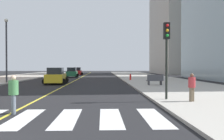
{
  "coord_description": "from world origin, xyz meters",
  "views": [
    {
      "loc": [
        4.16,
        -6.0,
        2.14
      ],
      "look_at": [
        5.33,
        23.4,
        1.7
      ],
      "focal_mm": 38.63,
      "sensor_mm": 36.0,
      "label": 1
    }
  ],
  "objects_px": {
    "car_yellow_third": "(56,76)",
    "pedestrian_waiting_east": "(192,86)",
    "car_green_nearest": "(72,73)",
    "pedestrian_crossing": "(13,93)",
    "car_red_second": "(77,72)",
    "fire_hydrant": "(130,77)",
    "street_lamp": "(6,45)",
    "park_bench": "(155,80)",
    "traffic_light_near_corner": "(167,45)"
  },
  "relations": [
    {
      "from": "car_yellow_third",
      "to": "pedestrian_waiting_east",
      "type": "bearing_deg",
      "value": -58.34
    },
    {
      "from": "car_green_nearest",
      "to": "pedestrian_crossing",
      "type": "bearing_deg",
      "value": -89.13
    },
    {
      "from": "car_green_nearest",
      "to": "car_red_second",
      "type": "bearing_deg",
      "value": 88.05
    },
    {
      "from": "fire_hydrant",
      "to": "car_red_second",
      "type": "bearing_deg",
      "value": 113.32
    },
    {
      "from": "fire_hydrant",
      "to": "pedestrian_waiting_east",
      "type": "bearing_deg",
      "value": -87.46
    },
    {
      "from": "pedestrian_crossing",
      "to": "fire_hydrant",
      "type": "relative_size",
      "value": 1.96
    },
    {
      "from": "pedestrian_waiting_east",
      "to": "street_lamp",
      "type": "xyz_separation_m",
      "value": [
        -16.96,
        16.85,
        3.75
      ]
    },
    {
      "from": "park_bench",
      "to": "car_yellow_third",
      "type": "bearing_deg",
      "value": 65.13
    },
    {
      "from": "car_green_nearest",
      "to": "traffic_light_near_corner",
      "type": "height_order",
      "value": "traffic_light_near_corner"
    },
    {
      "from": "car_green_nearest",
      "to": "pedestrian_waiting_east",
      "type": "bearing_deg",
      "value": -74.39
    },
    {
      "from": "car_green_nearest",
      "to": "fire_hydrant",
      "type": "relative_size",
      "value": 4.95
    },
    {
      "from": "pedestrian_crossing",
      "to": "street_lamp",
      "type": "distance_m",
      "value": 21.23
    },
    {
      "from": "car_yellow_third",
      "to": "car_red_second",
      "type": "bearing_deg",
      "value": 88.67
    },
    {
      "from": "car_yellow_third",
      "to": "fire_hydrant",
      "type": "relative_size",
      "value": 5.11
    },
    {
      "from": "pedestrian_waiting_east",
      "to": "fire_hydrant",
      "type": "xyz_separation_m",
      "value": [
        -0.96,
        21.77,
        -0.45
      ]
    },
    {
      "from": "pedestrian_crossing",
      "to": "fire_hydrant",
      "type": "height_order",
      "value": "pedestrian_crossing"
    },
    {
      "from": "pedestrian_waiting_east",
      "to": "traffic_light_near_corner",
      "type": "bearing_deg",
      "value": 108.36
    },
    {
      "from": "traffic_light_near_corner",
      "to": "pedestrian_crossing",
      "type": "relative_size",
      "value": 2.66
    },
    {
      "from": "car_yellow_third",
      "to": "park_bench",
      "type": "relative_size",
      "value": 2.46
    },
    {
      "from": "pedestrian_waiting_east",
      "to": "street_lamp",
      "type": "height_order",
      "value": "street_lamp"
    },
    {
      "from": "car_red_second",
      "to": "pedestrian_crossing",
      "type": "height_order",
      "value": "car_red_second"
    },
    {
      "from": "car_green_nearest",
      "to": "pedestrian_waiting_east",
      "type": "height_order",
      "value": "car_green_nearest"
    },
    {
      "from": "traffic_light_near_corner",
      "to": "pedestrian_waiting_east",
      "type": "bearing_deg",
      "value": 140.46
    },
    {
      "from": "car_yellow_third",
      "to": "park_bench",
      "type": "distance_m",
      "value": 11.94
    },
    {
      "from": "park_bench",
      "to": "pedestrian_crossing",
      "type": "height_order",
      "value": "pedestrian_crossing"
    },
    {
      "from": "car_green_nearest",
      "to": "traffic_light_near_corner",
      "type": "bearing_deg",
      "value": -75.76
    },
    {
      "from": "car_green_nearest",
      "to": "street_lamp",
      "type": "height_order",
      "value": "street_lamp"
    },
    {
      "from": "car_yellow_third",
      "to": "pedestrian_crossing",
      "type": "bearing_deg",
      "value": -87.11
    },
    {
      "from": "park_bench",
      "to": "fire_hydrant",
      "type": "xyz_separation_m",
      "value": [
        -1.49,
        9.77,
        -0.11
      ]
    },
    {
      "from": "car_red_second",
      "to": "fire_hydrant",
      "type": "distance_m",
      "value": 25.84
    },
    {
      "from": "traffic_light_near_corner",
      "to": "street_lamp",
      "type": "bearing_deg",
      "value": -45.17
    },
    {
      "from": "pedestrian_crossing",
      "to": "pedestrian_waiting_east",
      "type": "relative_size",
      "value": 1.09
    },
    {
      "from": "car_yellow_third",
      "to": "pedestrian_waiting_east",
      "type": "xyz_separation_m",
      "value": [
        10.73,
        -15.98,
        0.1
      ]
    },
    {
      "from": "pedestrian_crossing",
      "to": "street_lamp",
      "type": "xyz_separation_m",
      "value": [
        -7.88,
        19.34,
        3.82
      ]
    },
    {
      "from": "car_green_nearest",
      "to": "car_red_second",
      "type": "xyz_separation_m",
      "value": [
        -0.07,
        11.07,
        -0.01
      ]
    },
    {
      "from": "car_red_second",
      "to": "traffic_light_near_corner",
      "type": "relative_size",
      "value": 0.93
    },
    {
      "from": "car_red_second",
      "to": "pedestrian_waiting_east",
      "type": "height_order",
      "value": "car_red_second"
    },
    {
      "from": "car_yellow_third",
      "to": "pedestrian_waiting_east",
      "type": "distance_m",
      "value": 19.25
    },
    {
      "from": "car_red_second",
      "to": "car_yellow_third",
      "type": "distance_m",
      "value": 29.53
    },
    {
      "from": "car_green_nearest",
      "to": "park_bench",
      "type": "relative_size",
      "value": 2.39
    },
    {
      "from": "car_yellow_third",
      "to": "pedestrian_crossing",
      "type": "distance_m",
      "value": 18.54
    },
    {
      "from": "fire_hydrant",
      "to": "street_lamp",
      "type": "xyz_separation_m",
      "value": [
        -15.99,
        -4.93,
        4.2
      ]
    },
    {
      "from": "park_bench",
      "to": "traffic_light_near_corner",
      "type": "bearing_deg",
      "value": 165.7
    },
    {
      "from": "park_bench",
      "to": "pedestrian_waiting_east",
      "type": "xyz_separation_m",
      "value": [
        -0.53,
        -12.0,
        0.34
      ]
    },
    {
      "from": "traffic_light_near_corner",
      "to": "car_green_nearest",
      "type": "bearing_deg",
      "value": -73.46
    },
    {
      "from": "pedestrian_crossing",
      "to": "car_yellow_third",
      "type": "bearing_deg",
      "value": 168.18
    },
    {
      "from": "car_red_second",
      "to": "car_green_nearest",
      "type": "bearing_deg",
      "value": -91.15
    },
    {
      "from": "car_red_second",
      "to": "street_lamp",
      "type": "height_order",
      "value": "street_lamp"
    },
    {
      "from": "car_yellow_third",
      "to": "park_bench",
      "type": "xyz_separation_m",
      "value": [
        11.26,
        -3.98,
        -0.24
      ]
    },
    {
      "from": "car_red_second",
      "to": "street_lamp",
      "type": "bearing_deg",
      "value": -102.88
    }
  ]
}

